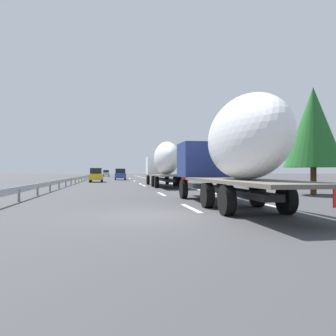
% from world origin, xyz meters
% --- Properties ---
extents(ground_plane, '(260.00, 260.00, 0.00)m').
position_xyz_m(ground_plane, '(40.00, 0.00, 0.00)').
color(ground_plane, '#38383A').
extents(lane_stripe_0, '(3.20, 0.20, 0.01)m').
position_xyz_m(lane_stripe_0, '(2.00, -1.80, 0.00)').
color(lane_stripe_0, white).
rests_on(lane_stripe_0, ground_plane).
extents(lane_stripe_1, '(3.20, 0.20, 0.01)m').
position_xyz_m(lane_stripe_1, '(10.41, -1.80, 0.00)').
color(lane_stripe_1, white).
rests_on(lane_stripe_1, ground_plane).
extents(lane_stripe_2, '(3.20, 0.20, 0.01)m').
position_xyz_m(lane_stripe_2, '(23.28, -1.80, 0.00)').
color(lane_stripe_2, white).
rests_on(lane_stripe_2, ground_plane).
extents(lane_stripe_3, '(3.20, 0.20, 0.01)m').
position_xyz_m(lane_stripe_3, '(27.98, -1.80, 0.00)').
color(lane_stripe_3, white).
rests_on(lane_stripe_3, ground_plane).
extents(lane_stripe_4, '(3.20, 0.20, 0.01)m').
position_xyz_m(lane_stripe_4, '(39.70, -1.80, 0.00)').
color(lane_stripe_4, white).
rests_on(lane_stripe_4, ground_plane).
extents(lane_stripe_5, '(3.20, 0.20, 0.01)m').
position_xyz_m(lane_stripe_5, '(54.27, -1.80, 0.00)').
color(lane_stripe_5, white).
rests_on(lane_stripe_5, ground_plane).
extents(lane_stripe_6, '(3.20, 0.20, 0.01)m').
position_xyz_m(lane_stripe_6, '(56.85, -1.80, 0.00)').
color(lane_stripe_6, white).
rests_on(lane_stripe_6, ground_plane).
extents(lane_stripe_7, '(3.20, 0.20, 0.01)m').
position_xyz_m(lane_stripe_7, '(73.11, -1.80, 0.00)').
color(lane_stripe_7, white).
rests_on(lane_stripe_7, ground_plane).
extents(lane_stripe_8, '(3.20, 0.20, 0.01)m').
position_xyz_m(lane_stripe_8, '(81.87, -1.80, 0.00)').
color(lane_stripe_8, white).
rests_on(lane_stripe_8, ground_plane).
extents(lane_stripe_9, '(3.20, 0.20, 0.01)m').
position_xyz_m(lane_stripe_9, '(80.50, -1.80, 0.00)').
color(lane_stripe_9, white).
rests_on(lane_stripe_9, ground_plane).
extents(edge_line_right, '(110.00, 0.20, 0.01)m').
position_xyz_m(edge_line_right, '(45.00, -5.50, 0.00)').
color(edge_line_right, white).
rests_on(edge_line_right, ground_plane).
extents(truck_lead, '(14.06, 2.55, 4.29)m').
position_xyz_m(truck_lead, '(21.04, -3.60, 2.44)').
color(truck_lead, silver).
rests_on(truck_lead, ground_plane).
extents(truck_trailing, '(13.14, 2.55, 4.39)m').
position_xyz_m(truck_trailing, '(1.97, -3.60, 2.47)').
color(truck_trailing, navy).
rests_on(truck_trailing, ground_plane).
extents(car_blue_sedan, '(4.15, 1.88, 1.93)m').
position_xyz_m(car_blue_sedan, '(46.21, 0.22, 0.96)').
color(car_blue_sedan, '#28479E').
rests_on(car_blue_sedan, ground_plane).
extents(car_silver_hatch, '(4.25, 1.73, 1.80)m').
position_xyz_m(car_silver_hatch, '(83.12, 3.43, 0.92)').
color(car_silver_hatch, '#ADB2B7').
rests_on(car_silver_hatch, ground_plane).
extents(car_yellow_coupe, '(4.08, 1.73, 1.92)m').
position_xyz_m(car_yellow_coupe, '(35.27, 3.72, 0.96)').
color(car_yellow_coupe, gold).
rests_on(car_yellow_coupe, ground_plane).
extents(road_sign, '(0.10, 0.90, 3.30)m').
position_xyz_m(road_sign, '(39.97, -6.70, 2.28)').
color(road_sign, gray).
rests_on(road_sign, ground_plane).
extents(tree_0, '(2.87, 2.87, 4.88)m').
position_xyz_m(tree_0, '(17.34, -11.32, 3.08)').
color(tree_0, '#472D19').
rests_on(tree_0, ground_plane).
extents(tree_1, '(3.64, 3.64, 5.93)m').
position_xyz_m(tree_1, '(48.19, -11.82, 3.73)').
color(tree_1, '#472D19').
rests_on(tree_1, ground_plane).
extents(tree_2, '(3.69, 3.69, 6.94)m').
position_xyz_m(tree_2, '(8.12, -11.30, 4.34)').
color(tree_2, '#472D19').
rests_on(tree_2, ground_plane).
extents(tree_3, '(3.30, 3.30, 6.61)m').
position_xyz_m(tree_3, '(30.63, -13.08, 4.18)').
color(tree_3, '#472D19').
rests_on(tree_3, ground_plane).
extents(tree_4, '(3.05, 3.05, 7.27)m').
position_xyz_m(tree_4, '(58.42, -9.57, 4.37)').
color(tree_4, '#472D19').
rests_on(tree_4, ground_plane).
extents(guardrail_median, '(94.00, 0.10, 0.76)m').
position_xyz_m(guardrail_median, '(43.00, 6.00, 0.58)').
color(guardrail_median, '#9EA0A5').
rests_on(guardrail_median, ground_plane).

